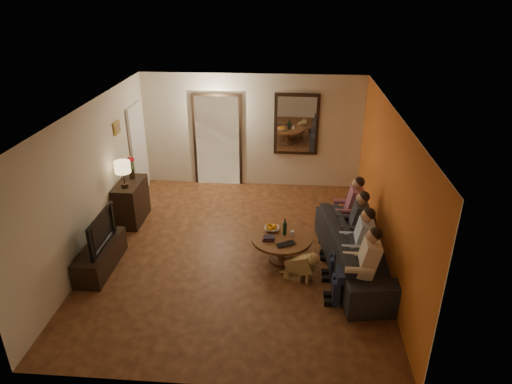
# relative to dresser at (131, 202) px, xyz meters

# --- Properties ---
(floor) EXTENTS (5.00, 6.00, 0.01)m
(floor) POSITION_rel_dresser_xyz_m (2.25, -0.98, -0.42)
(floor) COLOR #432112
(floor) RESTS_ON ground
(ceiling) EXTENTS (5.00, 6.00, 0.01)m
(ceiling) POSITION_rel_dresser_xyz_m (2.25, -0.98, 2.18)
(ceiling) COLOR white
(ceiling) RESTS_ON back_wall
(back_wall) EXTENTS (5.00, 0.02, 2.60)m
(back_wall) POSITION_rel_dresser_xyz_m (2.25, 2.02, 0.88)
(back_wall) COLOR beige
(back_wall) RESTS_ON floor
(front_wall) EXTENTS (5.00, 0.02, 2.60)m
(front_wall) POSITION_rel_dresser_xyz_m (2.25, -3.98, 0.88)
(front_wall) COLOR beige
(front_wall) RESTS_ON floor
(left_wall) EXTENTS (0.02, 6.00, 2.60)m
(left_wall) POSITION_rel_dresser_xyz_m (-0.25, -0.98, 0.88)
(left_wall) COLOR beige
(left_wall) RESTS_ON floor
(right_wall) EXTENTS (0.02, 6.00, 2.60)m
(right_wall) POSITION_rel_dresser_xyz_m (4.75, -0.98, 0.88)
(right_wall) COLOR beige
(right_wall) RESTS_ON floor
(orange_accent) EXTENTS (0.01, 6.00, 2.60)m
(orange_accent) POSITION_rel_dresser_xyz_m (4.74, -0.98, 0.88)
(orange_accent) COLOR orange
(orange_accent) RESTS_ON right_wall
(kitchen_doorway) EXTENTS (1.00, 0.06, 2.10)m
(kitchen_doorway) POSITION_rel_dresser_xyz_m (1.45, 2.00, 0.63)
(kitchen_doorway) COLOR #FFE0A5
(kitchen_doorway) RESTS_ON floor
(door_trim) EXTENTS (1.12, 0.04, 2.22)m
(door_trim) POSITION_rel_dresser_xyz_m (1.45, 1.99, 0.63)
(door_trim) COLOR black
(door_trim) RESTS_ON floor
(fridge_glimpse) EXTENTS (0.45, 0.03, 1.70)m
(fridge_glimpse) POSITION_rel_dresser_xyz_m (1.70, 2.00, 0.48)
(fridge_glimpse) COLOR silver
(fridge_glimpse) RESTS_ON floor
(mirror_frame) EXTENTS (1.00, 0.05, 1.40)m
(mirror_frame) POSITION_rel_dresser_xyz_m (3.25, 1.98, 1.08)
(mirror_frame) COLOR black
(mirror_frame) RESTS_ON back_wall
(mirror_glass) EXTENTS (0.86, 0.02, 1.26)m
(mirror_glass) POSITION_rel_dresser_xyz_m (3.25, 1.95, 1.08)
(mirror_glass) COLOR white
(mirror_glass) RESTS_ON back_wall
(white_door) EXTENTS (0.06, 0.85, 2.04)m
(white_door) POSITION_rel_dresser_xyz_m (-0.21, 1.32, 0.60)
(white_door) COLOR white
(white_door) RESTS_ON floor
(framed_art) EXTENTS (0.03, 0.28, 0.24)m
(framed_art) POSITION_rel_dresser_xyz_m (-0.22, 0.32, 1.43)
(framed_art) COLOR #B28C33
(framed_art) RESTS_ON left_wall
(art_canvas) EXTENTS (0.01, 0.22, 0.18)m
(art_canvas) POSITION_rel_dresser_xyz_m (-0.21, 0.32, 1.43)
(art_canvas) COLOR brown
(art_canvas) RESTS_ON left_wall
(dresser) EXTENTS (0.45, 0.94, 0.84)m
(dresser) POSITION_rel_dresser_xyz_m (0.00, 0.00, 0.00)
(dresser) COLOR black
(dresser) RESTS_ON floor
(table_lamp) EXTENTS (0.30, 0.30, 0.54)m
(table_lamp) POSITION_rel_dresser_xyz_m (0.00, -0.22, 0.69)
(table_lamp) COLOR beige
(table_lamp) RESTS_ON dresser
(flower_vase) EXTENTS (0.14, 0.14, 0.44)m
(flower_vase) POSITION_rel_dresser_xyz_m (0.00, 0.22, 0.64)
(flower_vase) COLOR red
(flower_vase) RESTS_ON dresser
(tv_stand) EXTENTS (0.45, 1.31, 0.44)m
(tv_stand) POSITION_rel_dresser_xyz_m (0.00, -1.67, -0.20)
(tv_stand) COLOR black
(tv_stand) RESTS_ON floor
(tv) EXTENTS (1.01, 0.13, 0.58)m
(tv) POSITION_rel_dresser_xyz_m (0.00, -1.67, 0.31)
(tv) COLOR black
(tv) RESTS_ON tv_stand
(sofa) EXTENTS (2.74, 1.39, 0.77)m
(sofa) POSITION_rel_dresser_xyz_m (4.34, -1.36, -0.04)
(sofa) COLOR black
(sofa) RESTS_ON floor
(person_a) EXTENTS (0.60, 0.40, 1.20)m
(person_a) POSITION_rel_dresser_xyz_m (4.24, -2.26, 0.18)
(person_a) COLOR tan
(person_a) RESTS_ON sofa
(person_b) EXTENTS (0.60, 0.40, 1.20)m
(person_b) POSITION_rel_dresser_xyz_m (4.24, -1.66, 0.18)
(person_b) COLOR tan
(person_b) RESTS_ON sofa
(person_c) EXTENTS (0.60, 0.40, 1.20)m
(person_c) POSITION_rel_dresser_xyz_m (4.24, -1.06, 0.18)
(person_c) COLOR tan
(person_c) RESTS_ON sofa
(person_d) EXTENTS (0.60, 0.40, 1.20)m
(person_d) POSITION_rel_dresser_xyz_m (4.24, -0.46, 0.18)
(person_d) COLOR tan
(person_d) RESTS_ON sofa
(dog) EXTENTS (0.61, 0.42, 0.56)m
(dog) POSITION_rel_dresser_xyz_m (3.34, -1.73, -0.14)
(dog) COLOR olive
(dog) RESTS_ON floor
(coffee_table) EXTENTS (1.05, 1.05, 0.45)m
(coffee_table) POSITION_rel_dresser_xyz_m (3.03, -1.19, -0.19)
(coffee_table) COLOR brown
(coffee_table) RESTS_ON floor
(bowl) EXTENTS (0.26, 0.26, 0.06)m
(bowl) POSITION_rel_dresser_xyz_m (2.85, -0.97, 0.06)
(bowl) COLOR white
(bowl) RESTS_ON coffee_table
(oranges) EXTENTS (0.20, 0.20, 0.08)m
(oranges) POSITION_rel_dresser_xyz_m (2.85, -0.97, 0.13)
(oranges) COLOR orange
(oranges) RESTS_ON bowl
(wine_bottle) EXTENTS (0.07, 0.07, 0.31)m
(wine_bottle) POSITION_rel_dresser_xyz_m (3.08, -1.09, 0.19)
(wine_bottle) COLOR black
(wine_bottle) RESTS_ON coffee_table
(wine_glass) EXTENTS (0.06, 0.06, 0.10)m
(wine_glass) POSITION_rel_dresser_xyz_m (3.21, -1.14, 0.08)
(wine_glass) COLOR silver
(wine_glass) RESTS_ON coffee_table
(book_stack) EXTENTS (0.20, 0.15, 0.07)m
(book_stack) POSITION_rel_dresser_xyz_m (2.81, -1.29, 0.07)
(book_stack) COLOR black
(book_stack) RESTS_ON coffee_table
(laptop) EXTENTS (0.39, 0.35, 0.03)m
(laptop) POSITION_rel_dresser_xyz_m (3.13, -1.47, 0.04)
(laptop) COLOR black
(laptop) RESTS_ON coffee_table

